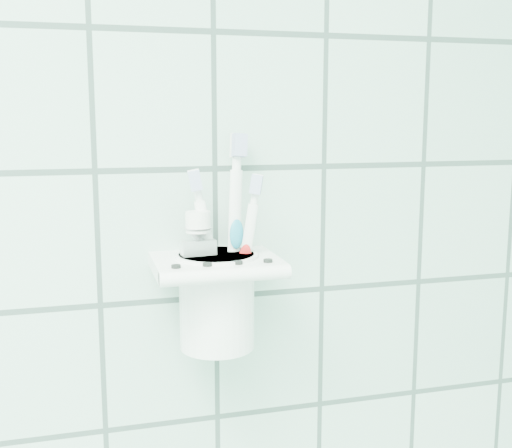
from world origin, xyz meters
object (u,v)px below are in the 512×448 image
at_px(toothbrush_blue, 231,238).
at_px(toothpaste_tube, 200,268).
at_px(holder_bracket, 216,266).
at_px(toothbrush_pink, 227,253).
at_px(toothbrush_orange, 232,256).
at_px(cup, 217,297).

xyz_separation_m(toothbrush_blue, toothpaste_tube, (-0.03, 0.00, -0.03)).
distance_m(holder_bracket, toothbrush_blue, 0.03).
bearing_deg(toothbrush_pink, holder_bracket, -140.28).
height_order(toothbrush_orange, toothpaste_tube, toothbrush_orange).
distance_m(holder_bracket, cup, 0.04).
bearing_deg(cup, toothbrush_blue, -24.92).
xyz_separation_m(toothbrush_pink, toothbrush_blue, (0.00, -0.01, 0.02)).
bearing_deg(toothbrush_pink, toothbrush_orange, -35.21).
bearing_deg(toothbrush_orange, toothbrush_blue, -93.99).
bearing_deg(toothbrush_orange, toothpaste_tube, -150.63).
distance_m(toothbrush_pink, toothpaste_tube, 0.03).
height_order(holder_bracket, toothbrush_pink, toothbrush_pink).
bearing_deg(toothbrush_blue, cup, 146.27).
xyz_separation_m(holder_bracket, toothbrush_pink, (0.01, 0.01, 0.01)).
height_order(toothbrush_pink, toothpaste_tube, toothbrush_pink).
relative_size(toothbrush_blue, toothpaste_tube, 1.58).
bearing_deg(holder_bracket, toothbrush_blue, -8.37).
bearing_deg(cup, toothpaste_tube, -167.83).
xyz_separation_m(toothbrush_pink, toothpaste_tube, (-0.03, -0.01, -0.01)).
height_order(toothbrush_pink, toothbrush_blue, toothbrush_blue).
distance_m(holder_bracket, toothpaste_tube, 0.02).
bearing_deg(toothbrush_orange, cup, -156.90).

